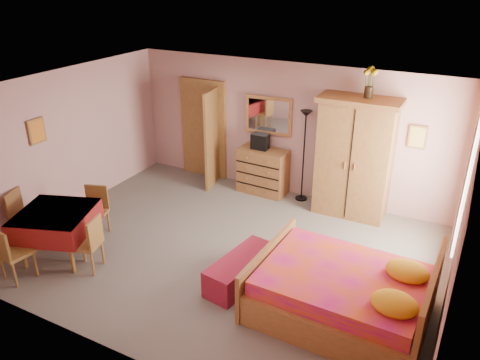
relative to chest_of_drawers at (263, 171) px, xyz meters
The scene contains 23 objects.
floor 2.32m from the chest_of_drawers, 79.88° to the right, with size 6.50×6.50×0.00m, color slate.
ceiling 3.13m from the chest_of_drawers, 79.88° to the right, with size 6.50×6.50×0.00m, color brown.
wall_back 0.97m from the chest_of_drawers, 33.01° to the left, with size 6.50×0.10×2.60m, color tan.
wall_front 4.83m from the chest_of_drawers, 85.18° to the right, with size 6.50×0.10×2.60m, color tan.
wall_left 3.72m from the chest_of_drawers, 141.83° to the right, with size 0.10×5.00×2.60m, color tan.
wall_right 4.36m from the chest_of_drawers, 31.54° to the right, with size 0.10×5.00×2.60m, color tan.
doorway 1.62m from the chest_of_drawers, behind, with size 1.06×0.12×2.15m, color #9E6B35.
window 3.89m from the chest_of_drawers, 16.08° to the right, with size 0.08×1.40×1.95m, color white.
picture_left 4.19m from the chest_of_drawers, 134.80° to the right, with size 0.04×0.32×0.42m, color orange.
picture_back 2.97m from the chest_of_drawers, ahead, with size 0.30×0.04×0.40m, color #D8BF59.
chest_of_drawers is the anchor object (origin of this frame).
wall_mirror 1.11m from the chest_of_drawers, 90.00° to the left, with size 0.95×0.05×0.75m, color white.
stereo 0.61m from the chest_of_drawers, 168.23° to the left, with size 0.32×0.24×0.30m, color black.
floor_lamp 0.93m from the chest_of_drawers, ahead, with size 0.23×0.23×1.79m, color black.
wardrobe 1.90m from the chest_of_drawers, ahead, with size 1.39×0.72×2.18m, color brown.
sunflower_vase 2.75m from the chest_of_drawers, ahead, with size 0.21×0.21×0.53m, color yellow.
bed 3.75m from the chest_of_drawers, 49.27° to the right, with size 2.21×1.74×1.02m, color #C11278.
bench 3.03m from the chest_of_drawers, 70.83° to the right, with size 0.45×1.23×0.41m, color maroon.
dining_table 4.01m from the chest_of_drawers, 117.36° to the right, with size 1.06×1.06×0.78m, color maroon.
chair_south 4.67m from the chest_of_drawers, 114.22° to the right, with size 0.40×0.40×0.88m, color olive.
chair_north 3.35m from the chest_of_drawers, 122.00° to the right, with size 0.39×0.39×0.86m, color olive.
chair_west 4.35m from the chest_of_drawers, 126.53° to the right, with size 0.42×0.42×0.92m, color brown.
chair_east 3.81m from the chest_of_drawers, 108.31° to the right, with size 0.39×0.39×0.87m, color #A97739.
Camera 1 is at (3.16, -5.55, 4.16)m, focal length 35.00 mm.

